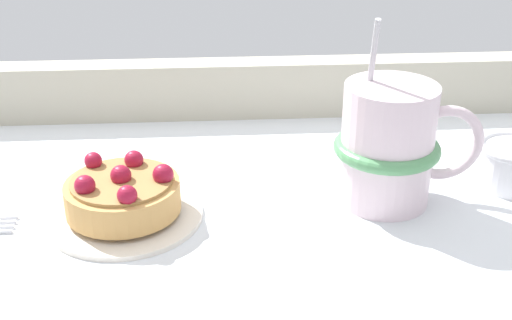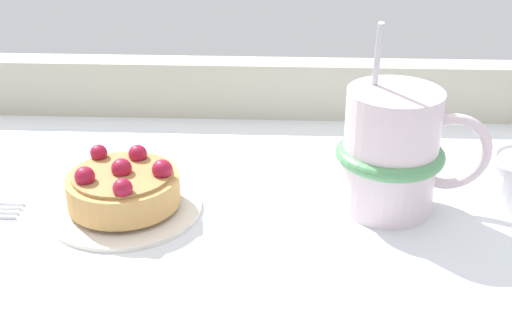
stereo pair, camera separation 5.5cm
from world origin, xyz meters
TOP-DOWN VIEW (x-y plane):
  - ground_plane at (0.00, 0.00)cm, footprint 84.56×42.12cm
  - window_rail_back at (0.00, 19.31)cm, footprint 82.87×3.50cm
  - dessert_plate at (-7.66, -2.77)cm, footprint 12.82×12.82cm
  - raspberry_tart at (-7.65, -2.77)cm, footprint 9.35×9.35cm
  - coffee_mug at (14.56, -1.07)cm, footprint 12.75×8.95cm

SIDE VIEW (x-z plane):
  - ground_plane at x=0.00cm, z-range -3.02..0.00cm
  - dessert_plate at x=-7.66cm, z-range -0.03..0.81cm
  - raspberry_tart at x=-7.65cm, z-range 0.36..4.39cm
  - window_rail_back at x=0.00cm, z-range 0.00..6.15cm
  - coffee_mug at x=14.56cm, z-range -2.73..13.17cm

